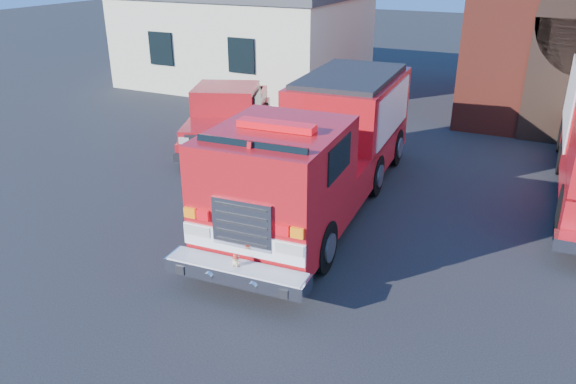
% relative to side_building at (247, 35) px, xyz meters
% --- Properties ---
extents(ground, '(100.00, 100.00, 0.00)m').
position_rel_side_building_xyz_m(ground, '(9.00, -13.00, -2.20)').
color(ground, black).
rests_on(ground, ground).
extents(side_building, '(10.20, 8.20, 4.35)m').
position_rel_side_building_xyz_m(side_building, '(0.00, 0.00, 0.00)').
color(side_building, beige).
rests_on(side_building, ground).
extents(fire_engine, '(3.16, 9.51, 2.89)m').
position_rel_side_building_xyz_m(fire_engine, '(8.74, -11.70, -0.71)').
color(fire_engine, black).
rests_on(fire_engine, ground).
extents(pickup_truck, '(4.14, 6.31, 1.95)m').
position_rel_side_building_xyz_m(pickup_truck, '(4.08, -8.53, -1.28)').
color(pickup_truck, black).
rests_on(pickup_truck, ground).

